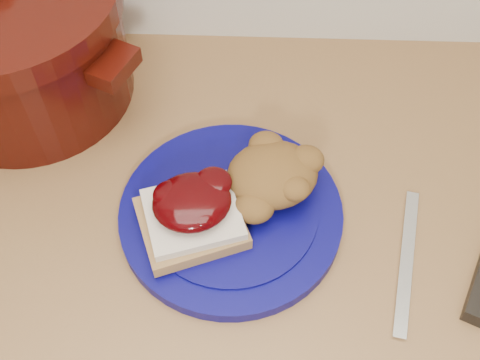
{
  "coord_description": "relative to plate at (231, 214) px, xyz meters",
  "views": [
    {
      "loc": [
        0.01,
        1.11,
        1.51
      ],
      "look_at": [
        -0.01,
        1.5,
        0.95
      ],
      "focal_mm": 45.0,
      "sensor_mm": 36.0,
      "label": 1
    }
  ],
  "objects": [
    {
      "name": "plate",
      "position": [
        0.0,
        0.0,
        0.0
      ],
      "size": [
        0.32,
        0.32,
        0.02
      ],
      "primitive_type": "cylinder",
      "rotation": [
        0.0,
        0.0,
        0.26
      ],
      "color": "#070552",
      "rests_on": "wood_countertop"
    },
    {
      "name": "sandwich",
      "position": [
        -0.04,
        -0.02,
        0.04
      ],
      "size": [
        0.14,
        0.13,
        0.05
      ],
      "rotation": [
        0.0,
        0.0,
        0.26
      ],
      "color": "olive",
      "rests_on": "plate"
    },
    {
      "name": "stuffing_mound",
      "position": [
        0.05,
        0.03,
        0.04
      ],
      "size": [
        0.13,
        0.12,
        0.05
      ],
      "primitive_type": "ellipsoid",
      "rotation": [
        0.0,
        0.0,
        0.26
      ],
      "color": "brown",
      "rests_on": "plate"
    },
    {
      "name": "butter_knife",
      "position": [
        0.2,
        -0.05,
        -0.0
      ],
      "size": [
        0.05,
        0.19,
        0.0
      ],
      "primitive_type": "cube",
      "rotation": [
        0.0,
        0.0,
        1.37
      ],
      "color": "silver",
      "rests_on": "wood_countertop"
    },
    {
      "name": "base_cabinet",
      "position": [
        0.02,
        0.02,
        -0.48
      ],
      "size": [
        4.0,
        0.6,
        0.86
      ],
      "primitive_type": "cube",
      "color": "beige",
      "rests_on": "floor"
    },
    {
      "name": "dutch_oven",
      "position": [
        -0.28,
        0.2,
        0.08
      ],
      "size": [
        0.38,
        0.38,
        0.18
      ],
      "rotation": [
        0.0,
        0.0,
        -0.42
      ],
      "color": "black",
      "rests_on": "wood_countertop"
    }
  ]
}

